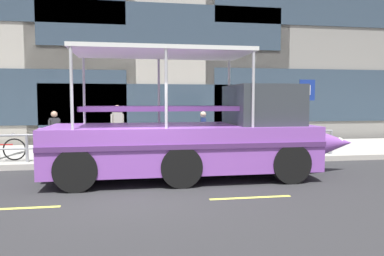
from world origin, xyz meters
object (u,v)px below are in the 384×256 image
(parking_sign, at_px, (306,103))
(duck_tour_boat, at_px, (200,137))
(pedestrian_mid_left, at_px, (203,129))
(pedestrian_mid_right, at_px, (117,124))
(pedestrian_near_bow, at_px, (254,127))
(pedestrian_near_stern, at_px, (55,129))

(parking_sign, height_order, duck_tour_boat, duck_tour_boat)
(pedestrian_mid_left, distance_m, pedestrian_mid_right, 3.13)
(pedestrian_mid_right, bearing_deg, pedestrian_mid_left, -18.00)
(parking_sign, height_order, pedestrian_mid_right, parking_sign)
(duck_tour_boat, bearing_deg, parking_sign, 32.47)
(pedestrian_near_bow, distance_m, pedestrian_mid_right, 4.92)
(pedestrian_near_bow, relative_size, pedestrian_near_stern, 1.03)
(pedestrian_mid_left, distance_m, pedestrian_near_stern, 5.10)
(pedestrian_near_bow, distance_m, pedestrian_mid_left, 1.87)
(duck_tour_boat, bearing_deg, pedestrian_near_bow, 48.65)
(parking_sign, relative_size, pedestrian_near_stern, 1.73)
(parking_sign, distance_m, duck_tour_boat, 5.48)
(pedestrian_mid_right, bearing_deg, duck_tour_boat, -58.23)
(duck_tour_boat, relative_size, pedestrian_mid_left, 5.71)
(parking_sign, bearing_deg, pedestrian_near_stern, 177.12)
(pedestrian_near_stern, bearing_deg, duck_tour_boat, -37.18)
(pedestrian_near_stern, bearing_deg, pedestrian_mid_left, -6.35)
(duck_tour_boat, distance_m, pedestrian_near_bow, 3.81)
(duck_tour_boat, bearing_deg, pedestrian_mid_left, 76.87)
(duck_tour_boat, relative_size, pedestrian_near_stern, 5.64)
(duck_tour_boat, height_order, pedestrian_near_stern, duck_tour_boat)
(parking_sign, height_order, pedestrian_near_bow, parking_sign)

